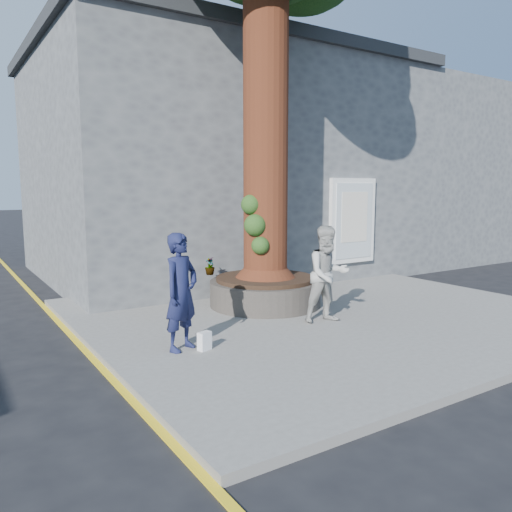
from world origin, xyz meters
TOP-DOWN VIEW (x-y plane):
  - ground at (0.00, 0.00)m, footprint 120.00×120.00m
  - pavement at (1.50, 1.00)m, footprint 9.00×8.00m
  - yellow_line at (-3.05, 1.00)m, footprint 0.10×30.00m
  - stone_shop at (2.50, 7.20)m, footprint 10.30×8.30m
  - neighbour_shop at (10.50, 7.20)m, footprint 6.00×8.00m
  - planter at (0.80, 2.00)m, footprint 2.30×2.30m
  - man at (-1.87, 0.27)m, footprint 0.77×0.67m
  - woman at (1.02, 0.30)m, footprint 0.96×0.81m
  - shopping_bag at (-1.60, 0.06)m, footprint 0.23×0.17m
  - plant_a at (-0.05, 2.85)m, footprint 0.22×0.17m
  - plant_b at (1.65, 2.85)m, footprint 0.24×0.24m
  - plant_c at (-0.05, 2.85)m, footprint 0.29×0.29m
  - plant_d at (1.65, 2.85)m, footprint 0.33×0.35m

SIDE VIEW (x-z plane):
  - ground at x=0.00m, z-range 0.00..0.00m
  - yellow_line at x=-3.05m, z-range 0.00..0.01m
  - pavement at x=1.50m, z-range 0.00..0.12m
  - shopping_bag at x=-1.60m, z-range 0.12..0.40m
  - planter at x=0.80m, z-range 0.11..0.71m
  - plant_d at x=1.65m, z-range 0.72..1.04m
  - plant_b at x=1.65m, z-range 0.72..1.07m
  - plant_a at x=-0.05m, z-range 0.72..1.08m
  - plant_c at x=-0.05m, z-range 0.72..1.10m
  - woman at x=1.02m, z-range 0.12..1.87m
  - man at x=-1.87m, z-range 0.12..1.89m
  - neighbour_shop at x=10.50m, z-range 0.00..6.00m
  - stone_shop at x=2.50m, z-range 0.01..6.31m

